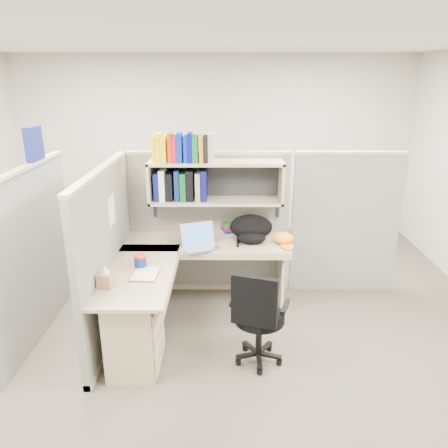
{
  "coord_description": "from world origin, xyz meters",
  "views": [
    {
      "loc": [
        0.22,
        -3.75,
        2.41
      ],
      "look_at": [
        0.19,
        0.25,
        1.03
      ],
      "focal_mm": 35.0,
      "sensor_mm": 36.0,
      "label": 1
    }
  ],
  "objects_px": {
    "snack_canister": "(140,260)",
    "task_chair": "(258,332)",
    "backpack": "(251,229)",
    "laptop": "(201,237)",
    "desk": "(157,305)"
  },
  "relations": [
    {
      "from": "snack_canister",
      "to": "task_chair",
      "type": "distance_m",
      "value": 1.24
    },
    {
      "from": "backpack",
      "to": "task_chair",
      "type": "xyz_separation_m",
      "value": [
        0.01,
        -1.1,
        -0.54
      ]
    },
    {
      "from": "task_chair",
      "to": "snack_canister",
      "type": "bearing_deg",
      "value": 157.35
    },
    {
      "from": "backpack",
      "to": "snack_canister",
      "type": "height_order",
      "value": "backpack"
    },
    {
      "from": "snack_canister",
      "to": "backpack",
      "type": "bearing_deg",
      "value": 31.93
    },
    {
      "from": "laptop",
      "to": "snack_canister",
      "type": "xyz_separation_m",
      "value": [
        -0.53,
        -0.43,
        -0.06
      ]
    },
    {
      "from": "laptop",
      "to": "backpack",
      "type": "relative_size",
      "value": 0.76
    },
    {
      "from": "desk",
      "to": "task_chair",
      "type": "height_order",
      "value": "task_chair"
    },
    {
      "from": "laptop",
      "to": "snack_canister",
      "type": "height_order",
      "value": "laptop"
    },
    {
      "from": "task_chair",
      "to": "laptop",
      "type": "bearing_deg",
      "value": 121.14
    },
    {
      "from": "desk",
      "to": "laptop",
      "type": "relative_size",
      "value": 5.04
    },
    {
      "from": "desk",
      "to": "task_chair",
      "type": "xyz_separation_m",
      "value": [
        0.89,
        -0.24,
        -0.12
      ]
    },
    {
      "from": "desk",
      "to": "backpack",
      "type": "xyz_separation_m",
      "value": [
        0.88,
        0.86,
        0.42
      ]
    },
    {
      "from": "snack_canister",
      "to": "laptop",
      "type": "bearing_deg",
      "value": 39.06
    },
    {
      "from": "laptop",
      "to": "desk",
      "type": "bearing_deg",
      "value": -140.6
    }
  ]
}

